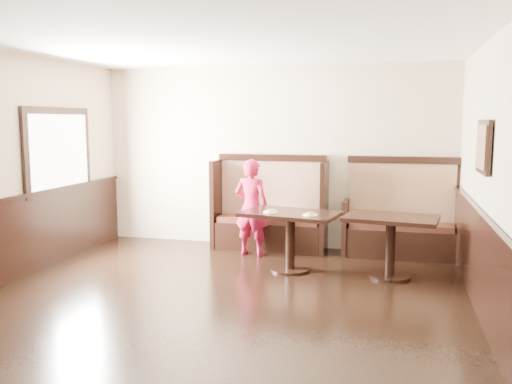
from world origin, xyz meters
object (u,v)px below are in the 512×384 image
(booth_neighbor, at_px, (401,223))
(child, at_px, (251,207))
(table_neighbor, at_px, (391,232))
(table_main, at_px, (290,226))
(booth_main, at_px, (270,215))

(booth_neighbor, relative_size, child, 1.16)
(table_neighbor, bearing_deg, booth_neighbor, 91.83)
(table_main, bearing_deg, child, 147.02)
(booth_main, bearing_deg, table_main, -65.19)
(booth_main, distance_m, table_neighbor, 2.16)
(booth_neighbor, distance_m, table_main, 1.83)
(booth_neighbor, bearing_deg, booth_main, 179.95)
(table_main, distance_m, child, 0.98)
(table_main, xyz_separation_m, child, (-0.71, 0.67, 0.11))
(booth_neighbor, distance_m, table_neighbor, 1.17)
(booth_main, bearing_deg, child, -108.90)
(table_main, height_order, child, child)
(booth_main, xyz_separation_m, table_main, (0.54, -1.16, 0.07))
(booth_main, bearing_deg, table_neighbor, -32.62)
(booth_main, distance_m, child, 0.55)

